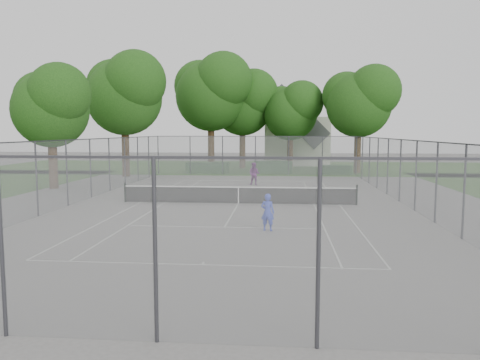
# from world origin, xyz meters

# --- Properties ---
(ground) EXTENTS (120.00, 120.00, 0.00)m
(ground) POSITION_xyz_m (0.00, 0.00, 0.00)
(ground) COLOR slate
(ground) RESTS_ON ground
(grass_far) EXTENTS (60.00, 20.00, 0.00)m
(grass_far) POSITION_xyz_m (0.00, 26.00, 0.00)
(grass_far) COLOR #264F16
(grass_far) RESTS_ON ground
(court_markings) EXTENTS (11.03, 23.83, 0.01)m
(court_markings) POSITION_xyz_m (0.00, 0.00, 0.01)
(court_markings) COLOR beige
(court_markings) RESTS_ON ground
(tennis_net) EXTENTS (12.87, 0.10, 1.10)m
(tennis_net) POSITION_xyz_m (0.00, 0.00, 0.51)
(tennis_net) COLOR black
(tennis_net) RESTS_ON ground
(perimeter_fence) EXTENTS (18.08, 34.08, 3.52)m
(perimeter_fence) POSITION_xyz_m (0.00, 0.00, 1.81)
(perimeter_fence) COLOR #38383D
(perimeter_fence) RESTS_ON ground
(tree_far_left) EXTENTS (8.19, 7.48, 11.78)m
(tree_far_left) POSITION_xyz_m (-4.74, 22.20, 8.10)
(tree_far_left) COLOR #382414
(tree_far_left) RESTS_ON ground
(tree_far_midleft) EXTENTS (7.22, 6.59, 10.38)m
(tree_far_midleft) POSITION_xyz_m (-1.72, 24.49, 7.13)
(tree_far_midleft) COLOR #382414
(tree_far_midleft) RESTS_ON ground
(tree_far_midright) EXTENTS (6.26, 5.72, 9.00)m
(tree_far_midright) POSITION_xyz_m (3.32, 23.01, 6.18)
(tree_far_midright) COLOR #382414
(tree_far_midright) RESTS_ON ground
(tree_far_right) EXTENTS (7.00, 6.39, 10.06)m
(tree_far_right) POSITION_xyz_m (9.62, 19.74, 6.91)
(tree_far_right) COLOR #382414
(tree_far_right) RESTS_ON ground
(tree_side_back) EXTENTS (7.47, 6.82, 10.74)m
(tree_side_back) POSITION_xyz_m (-11.15, 14.47, 7.38)
(tree_side_back) COLOR #382414
(tree_side_back) RESTS_ON ground
(tree_side_front) EXTENTS (5.91, 5.40, 8.50)m
(tree_side_front) POSITION_xyz_m (-13.32, 5.61, 5.83)
(tree_side_front) COLOR #382414
(tree_side_front) RESTS_ON ground
(hedge_left) EXTENTS (4.03, 1.21, 1.01)m
(hedge_left) POSITION_xyz_m (-4.66, 18.53, 0.50)
(hedge_left) COLOR #174115
(hedge_left) RESTS_ON ground
(hedge_mid) EXTENTS (3.63, 1.04, 1.14)m
(hedge_mid) POSITION_xyz_m (1.57, 18.82, 0.57)
(hedge_mid) COLOR #174115
(hedge_mid) RESTS_ON ground
(hedge_right) EXTENTS (2.77, 1.01, 0.83)m
(hedge_right) POSITION_xyz_m (7.40, 18.19, 0.41)
(hedge_right) COLOR #174115
(hedge_right) RESTS_ON ground
(house) EXTENTS (7.38, 5.72, 9.19)m
(house) POSITION_xyz_m (4.15, 30.36, 3.70)
(house) COLOR beige
(house) RESTS_ON ground
(girl_player) EXTENTS (0.61, 0.47, 1.50)m
(girl_player) POSITION_xyz_m (1.80, -6.88, 0.75)
(girl_player) COLOR blue
(girl_player) RESTS_ON ground
(woman_player) EXTENTS (0.96, 0.84, 1.67)m
(woman_player) POSITION_xyz_m (0.36, 8.88, 0.84)
(woman_player) COLOR #6D2672
(woman_player) RESTS_ON ground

